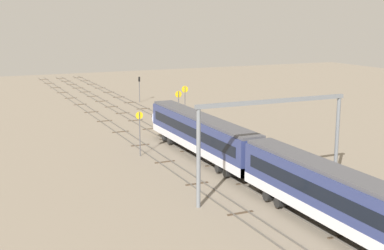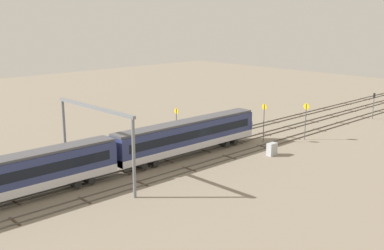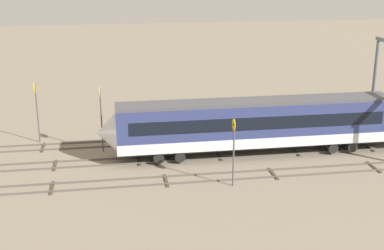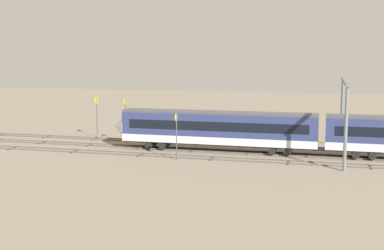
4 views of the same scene
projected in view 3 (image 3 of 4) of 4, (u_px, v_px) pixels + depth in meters
name	position (u px, v px, depth m)	size (l,w,h in m)	color
ground_plane	(257.00, 154.00, 46.39)	(197.43, 197.43, 0.00)	gray
track_near_foreground	(244.00, 137.00, 50.70)	(181.43, 2.40, 0.16)	#59544C
track_with_train	(257.00, 153.00, 46.37)	(181.43, 2.40, 0.16)	#59544C
track_middle	(273.00, 173.00, 42.04)	(181.43, 2.40, 0.16)	#59544C
speed_sign_near_foreground	(101.00, 110.00, 45.82)	(0.14, 0.94, 5.97)	#4C4C51
speed_sign_mid_trackside	(234.00, 144.00, 38.91)	(0.14, 0.88, 5.31)	#4C4C51
speed_sign_distant_end	(36.00, 103.00, 48.27)	(0.14, 1.03, 5.78)	#4C4C51
relay_cabinet	(150.00, 123.00, 52.32)	(1.48, 0.85, 1.76)	#B2B7BC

